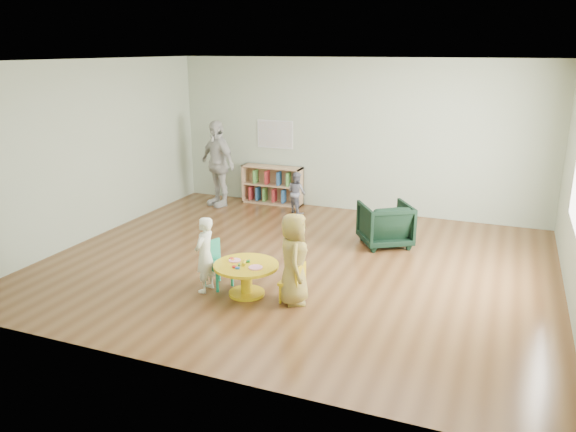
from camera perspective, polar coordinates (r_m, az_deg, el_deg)
The scene contains 11 objects.
room at distance 7.56m, azimuth 1.08°, elevation 8.63°, with size 7.10×7.00×2.80m.
activity_table at distance 6.99m, azimuth -4.26°, elevation -5.84°, with size 0.81×0.81×0.45m.
kid_chair_left at distance 7.28m, azimuth -7.38°, elevation -4.70°, with size 0.40×0.40×0.59m.
kid_chair_right at distance 6.78m, azimuth 0.68°, elevation -6.68°, with size 0.28×0.28×0.49m.
bookshelf at distance 11.05m, azimuth -1.60°, elevation 3.16°, with size 1.20×0.30×0.75m.
alphabet_poster at distance 10.97m, azimuth -1.32°, elevation 8.30°, with size 0.74×0.01×0.54m.
armchair at distance 8.81m, azimuth 9.85°, elevation -0.83°, with size 0.72×0.74×0.68m, color black.
child_left at distance 7.08m, azimuth -8.45°, elevation -3.90°, with size 0.35×0.23×0.97m, color white.
child_right at distance 6.66m, azimuth 0.60°, elevation -4.38°, with size 0.55×0.36×1.12m, color yellow.
toddler at distance 10.38m, azimuth 0.89°, elevation 2.40°, with size 0.38×0.29×0.78m, color #171B3B.
adult_caretaker at distance 10.89m, azimuth -7.19°, elevation 5.32°, with size 0.97×0.40×1.65m, color silver.
Camera 1 is at (2.66, -7.00, 2.96)m, focal length 35.00 mm.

